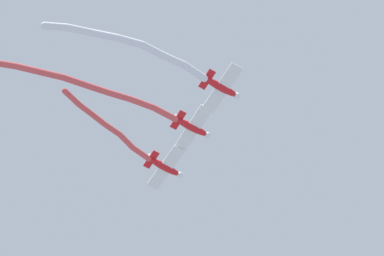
# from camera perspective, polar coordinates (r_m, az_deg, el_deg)

# --- Properties ---
(airplane_lead) EXTENTS (7.17, 5.38, 1.78)m
(airplane_lead) POSITION_cam_1_polar(r_m,az_deg,el_deg) (82.97, 2.56, 3.44)
(airplane_lead) COLOR red
(smoke_trail_lead) EXTENTS (3.80, 20.92, 2.39)m
(smoke_trail_lead) POSITION_cam_1_polar(r_m,az_deg,el_deg) (81.79, -5.46, 6.99)
(smoke_trail_lead) COLOR white
(airplane_left_wing) EXTENTS (7.16, 5.37, 1.78)m
(airplane_left_wing) POSITION_cam_1_polar(r_m,az_deg,el_deg) (85.74, 0.07, 0.03)
(airplane_left_wing) COLOR red
(smoke_trail_left_wing) EXTENTS (4.52, 27.21, 1.52)m
(smoke_trail_left_wing) POSITION_cam_1_polar(r_m,az_deg,el_deg) (84.21, -9.96, 3.69)
(smoke_trail_left_wing) COLOR #DB4C4C
(airplane_right_wing) EXTENTS (7.20, 5.42, 1.78)m
(airplane_right_wing) POSITION_cam_1_polar(r_m,az_deg,el_deg) (88.43, -2.27, -3.35)
(airplane_right_wing) COLOR red
(smoke_trail_right_wing) EXTENTS (4.83, 13.94, 2.15)m
(smoke_trail_right_wing) POSITION_cam_1_polar(r_m,az_deg,el_deg) (86.73, -7.24, 0.19)
(smoke_trail_right_wing) COLOR #DB4C4C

